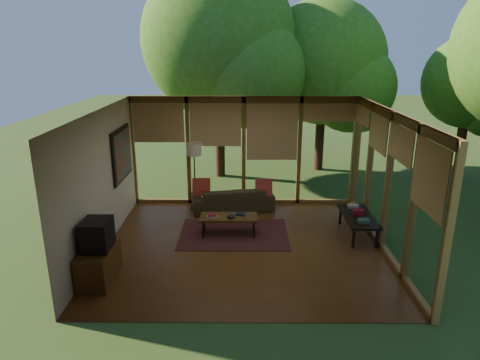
{
  "coord_description": "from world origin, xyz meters",
  "views": [
    {
      "loc": [
        -0.03,
        -7.8,
        3.84
      ],
      "look_at": [
        -0.08,
        0.7,
        1.17
      ],
      "focal_mm": 32.0,
      "sensor_mm": 36.0,
      "label": 1
    }
  ],
  "objects_px": {
    "floor_lamp": "(194,153)",
    "side_console": "(358,217)",
    "sofa": "(233,199)",
    "media_cabinet": "(99,264)",
    "television": "(97,234)",
    "coffee_table": "(229,218)"
  },
  "relations": [
    {
      "from": "television",
      "to": "coffee_table",
      "type": "bearing_deg",
      "value": 40.95
    },
    {
      "from": "floor_lamp",
      "to": "side_console",
      "type": "relative_size",
      "value": 1.18
    },
    {
      "from": "sofa",
      "to": "media_cabinet",
      "type": "height_order",
      "value": "media_cabinet"
    },
    {
      "from": "sofa",
      "to": "side_console",
      "type": "distance_m",
      "value": 3.05
    },
    {
      "from": "media_cabinet",
      "to": "side_console",
      "type": "distance_m",
      "value": 5.21
    },
    {
      "from": "media_cabinet",
      "to": "side_console",
      "type": "height_order",
      "value": "media_cabinet"
    },
    {
      "from": "television",
      "to": "sofa",
      "type": "bearing_deg",
      "value": 56.72
    },
    {
      "from": "media_cabinet",
      "to": "coffee_table",
      "type": "xyz_separation_m",
      "value": [
        2.15,
        1.85,
        0.09
      ]
    },
    {
      "from": "media_cabinet",
      "to": "floor_lamp",
      "type": "xyz_separation_m",
      "value": [
        1.28,
        3.41,
        1.11
      ]
    },
    {
      "from": "sofa",
      "to": "coffee_table",
      "type": "relative_size",
      "value": 1.63
    },
    {
      "from": "coffee_table",
      "to": "side_console",
      "type": "bearing_deg",
      "value": 0.11
    },
    {
      "from": "sofa",
      "to": "floor_lamp",
      "type": "distance_m",
      "value": 1.45
    },
    {
      "from": "sofa",
      "to": "media_cabinet",
      "type": "distance_m",
      "value": 3.98
    },
    {
      "from": "media_cabinet",
      "to": "television",
      "type": "bearing_deg",
      "value": 0.0
    },
    {
      "from": "coffee_table",
      "to": "side_console",
      "type": "height_order",
      "value": "side_console"
    },
    {
      "from": "television",
      "to": "side_console",
      "type": "relative_size",
      "value": 0.39
    },
    {
      "from": "coffee_table",
      "to": "media_cabinet",
      "type": "bearing_deg",
      "value": -139.32
    },
    {
      "from": "media_cabinet",
      "to": "floor_lamp",
      "type": "relative_size",
      "value": 0.61
    },
    {
      "from": "media_cabinet",
      "to": "floor_lamp",
      "type": "distance_m",
      "value": 3.81
    },
    {
      "from": "sofa",
      "to": "coffee_table",
      "type": "xyz_separation_m",
      "value": [
        -0.05,
        -1.47,
        0.11
      ]
    },
    {
      "from": "floor_lamp",
      "to": "side_console",
      "type": "xyz_separation_m",
      "value": [
        3.59,
        -1.56,
        -1.0
      ]
    },
    {
      "from": "floor_lamp",
      "to": "coffee_table",
      "type": "bearing_deg",
      "value": -60.93
    }
  ]
}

